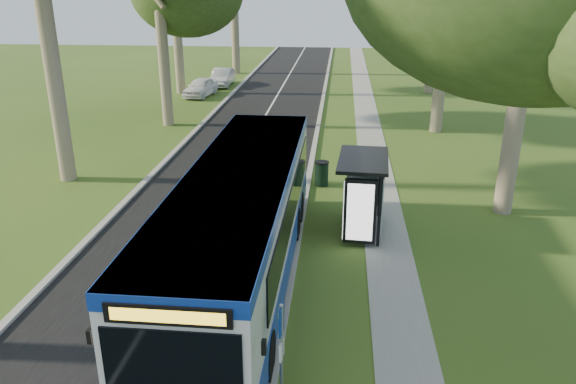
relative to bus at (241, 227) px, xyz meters
name	(u,v)px	position (x,y,z in m)	size (l,w,h in m)	color
ground	(290,282)	(1.35, 0.19, -1.79)	(120.00, 120.00, 0.00)	#335219
road	(234,169)	(-2.15, 10.19, -1.78)	(7.00, 100.00, 0.02)	black
kerb_east	(310,171)	(1.35, 10.19, -1.73)	(0.25, 100.00, 0.12)	#9E9B93
kerb_west	(160,166)	(-5.65, 10.19, -1.73)	(0.25, 100.00, 0.12)	#9E9B93
centre_line	(234,169)	(-2.15, 10.19, -1.76)	(0.12, 100.00, 0.01)	white
footpath	(376,174)	(4.35, 10.19, -1.78)	(1.50, 100.00, 0.02)	gray
bus	(241,227)	(0.00, 0.00, 0.00)	(2.81, 13.03, 3.45)	silver
bus_stop_sign	(281,345)	(1.65, -4.93, -0.25)	(0.09, 0.35, 2.45)	gray
bus_shelter	(367,184)	(3.61, 3.67, 0.06)	(1.84, 3.14, 2.62)	black
litter_bin	(322,173)	(1.94, 8.46, -1.25)	(0.60, 0.60, 1.06)	black
car_white	(201,87)	(-7.84, 27.13, -1.11)	(1.59, 3.96, 1.35)	white
car_silver	(222,77)	(-7.12, 31.59, -1.10)	(1.46, 4.19, 1.38)	#B5B8BD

